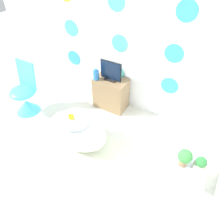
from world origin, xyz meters
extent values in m
plane|color=silver|center=(0.00, 0.00, 0.00)|extent=(12.00, 12.00, 0.00)
cube|color=white|center=(0.00, 2.05, 1.30)|extent=(4.78, 0.04, 2.60)
cylinder|color=#3899E5|center=(-0.89, 2.02, 0.62)|extent=(0.26, 0.01, 0.26)
cylinder|color=#4CBFB2|center=(0.00, 2.02, 0.58)|extent=(0.26, 0.01, 0.26)
cylinder|color=#3899E5|center=(0.88, 2.02, 0.63)|extent=(0.26, 0.01, 0.26)
cylinder|color=#4CBFB2|center=(-0.87, 2.02, 1.15)|extent=(0.26, 0.01, 0.26)
cylinder|color=#4CBFB2|center=(0.03, 2.02, 1.09)|extent=(0.26, 0.01, 0.26)
cylinder|color=#3899E5|center=(0.85, 2.02, 1.14)|extent=(0.26, 0.01, 0.26)
cylinder|color=#4CBFB2|center=(-0.04, 2.02, 1.66)|extent=(0.26, 0.01, 0.26)
cylinder|color=#3899E5|center=(0.90, 2.02, 1.68)|extent=(0.26, 0.01, 0.26)
cube|color=silver|center=(0.02, 0.71, 0.00)|extent=(1.13, 0.99, 0.01)
ellipsoid|color=white|center=(0.00, 0.87, 0.25)|extent=(0.89, 0.56, 0.49)
cylinder|color=#B2DBEA|center=(0.00, 0.87, 0.47)|extent=(0.46, 0.46, 0.01)
sphere|color=yellow|center=(-0.03, 0.83, 0.54)|extent=(0.08, 0.08, 0.08)
sphere|color=yellow|center=(-0.03, 0.82, 0.57)|extent=(0.05, 0.05, 0.05)
cone|color=orange|center=(-0.03, 0.79, 0.57)|extent=(0.02, 0.02, 0.02)
cone|color=#4CC6DB|center=(-1.18, 1.01, 0.11)|extent=(0.40, 0.40, 0.22)
ellipsoid|color=#4CC6DB|center=(-1.18, 1.01, 0.40)|extent=(0.42, 0.42, 0.15)
cube|color=#4CC6DB|center=(-1.18, 1.17, 0.63)|extent=(0.36, 0.10, 0.47)
cube|color=#8E704C|center=(-0.01, 1.83, 0.27)|extent=(0.54, 0.33, 0.55)
cube|color=white|center=(-0.01, 1.68, 0.37)|extent=(0.46, 0.01, 0.15)
cube|color=black|center=(-0.01, 1.83, 0.56)|extent=(0.19, 0.12, 0.02)
cube|color=black|center=(-0.01, 1.84, 0.71)|extent=(0.37, 0.01, 0.31)
cube|color=#0F1E38|center=(-0.01, 1.83, 0.71)|extent=(0.35, 0.01, 0.29)
cylinder|color=#2D72B7|center=(-0.22, 1.73, 0.62)|extent=(0.10, 0.10, 0.15)
cylinder|color=#2D72B7|center=(-0.22, 1.73, 0.72)|extent=(0.05, 0.05, 0.03)
cube|color=silver|center=(1.53, 0.93, 0.42)|extent=(0.37, 0.36, 0.02)
cylinder|color=silver|center=(1.37, 0.77, 0.20)|extent=(0.03, 0.03, 0.41)
cylinder|color=silver|center=(1.69, 0.77, 0.20)|extent=(0.03, 0.03, 0.41)
cylinder|color=silver|center=(1.37, 1.08, 0.20)|extent=(0.03, 0.03, 0.41)
cylinder|color=silver|center=(1.69, 1.08, 0.20)|extent=(0.03, 0.03, 0.41)
cylinder|color=#8C6B4C|center=(1.45, 0.91, 0.47)|extent=(0.09, 0.09, 0.08)
sphere|color=#3D8E42|center=(1.45, 0.91, 0.58)|extent=(0.16, 0.16, 0.16)
cylinder|color=beige|center=(1.62, 0.94, 0.47)|extent=(0.14, 0.14, 0.08)
sphere|color=#2D7A38|center=(1.62, 0.94, 0.56)|extent=(0.12, 0.12, 0.12)
camera|label=1|loc=(1.49, -0.72, 2.48)|focal=35.00mm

